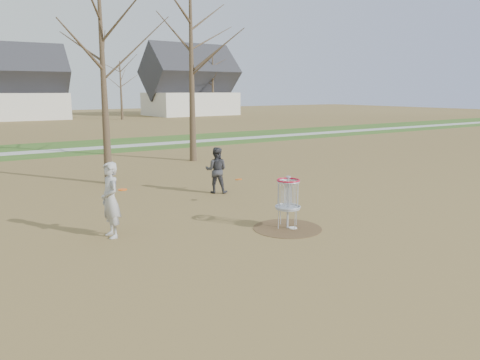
% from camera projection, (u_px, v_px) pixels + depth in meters
% --- Properties ---
extents(ground, '(160.00, 160.00, 0.00)m').
position_uv_depth(ground, '(287.00, 228.00, 12.22)').
color(ground, brown).
rests_on(ground, ground).
extents(green_band, '(160.00, 8.00, 0.01)m').
position_uv_depth(green_band, '(78.00, 147.00, 29.47)').
color(green_band, '#2D5119').
rests_on(green_band, ground).
extents(footpath, '(160.00, 1.50, 0.01)m').
position_uv_depth(footpath, '(82.00, 149.00, 28.65)').
color(footpath, '#9E9E99').
rests_on(footpath, green_band).
extents(dirt_circle, '(1.80, 1.80, 0.01)m').
position_uv_depth(dirt_circle, '(287.00, 228.00, 12.22)').
color(dirt_circle, '#47331E').
rests_on(dirt_circle, ground).
extents(player_standing, '(0.47, 0.70, 1.86)m').
position_uv_depth(player_standing, '(110.00, 200.00, 11.34)').
color(player_standing, '#A6A6A6').
rests_on(player_standing, ground).
extents(player_throwing, '(0.99, 0.96, 1.61)m').
position_uv_depth(player_throwing, '(216.00, 170.00, 16.31)').
color(player_throwing, '#343439').
rests_on(player_throwing, ground).
extents(disc_grounded, '(0.22, 0.22, 0.02)m').
position_uv_depth(disc_grounded, '(293.00, 228.00, 12.19)').
color(disc_grounded, white).
rests_on(disc_grounded, dirt_circle).
extents(discs_in_play, '(4.33, 1.37, 0.39)m').
position_uv_depth(discs_in_play, '(190.00, 184.00, 13.04)').
color(discs_in_play, '#DC580B').
rests_on(discs_in_play, ground).
extents(disc_golf_basket, '(0.64, 0.64, 1.35)m').
position_uv_depth(disc_golf_basket, '(288.00, 194.00, 12.04)').
color(disc_golf_basket, '#9EA3AD').
rests_on(disc_golf_basket, ground).
extents(bare_trees, '(52.62, 44.98, 9.00)m').
position_uv_depth(bare_trees, '(51.00, 70.00, 41.57)').
color(bare_trees, '#382B1E').
rests_on(bare_trees, ground).
extents(houses_row, '(56.51, 10.01, 7.26)m').
position_uv_depth(houses_row, '(44.00, 90.00, 57.06)').
color(houses_row, silver).
rests_on(houses_row, ground).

